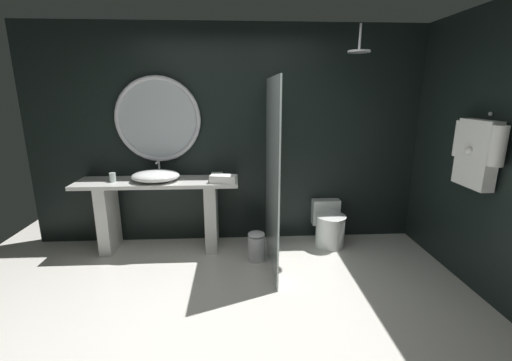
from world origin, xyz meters
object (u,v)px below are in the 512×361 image
at_px(tissue_box, 217,176).
at_px(hanging_bathrobe, 477,151).
at_px(round_wall_mirror, 158,119).
at_px(toilet, 329,225).
at_px(waste_bin, 256,246).
at_px(folded_hand_towel, 223,179).
at_px(tumbler_cup, 113,177).
at_px(rain_shower_head, 359,50).
at_px(vessel_sink, 156,176).

bearing_deg(tissue_box, hanging_bathrobe, -21.96).
relative_size(round_wall_mirror, toilet, 1.81).
bearing_deg(waste_bin, folded_hand_towel, 148.38).
distance_m(tumbler_cup, rain_shower_head, 2.99).
distance_m(vessel_sink, tissue_box, 0.69).
height_order(tissue_box, rain_shower_head, rain_shower_head).
height_order(vessel_sink, hanging_bathrobe, hanging_bathrobe).
relative_size(toilet, folded_hand_towel, 1.88).
distance_m(tumbler_cup, toilet, 2.61).
xyz_separation_m(vessel_sink, waste_bin, (1.13, -0.33, -0.74)).
height_order(rain_shower_head, hanging_bathrobe, rain_shower_head).
bearing_deg(waste_bin, round_wall_mirror, 151.92).
bearing_deg(toilet, round_wall_mirror, 174.39).
relative_size(tumbler_cup, hanging_bathrobe, 0.16).
height_order(round_wall_mirror, hanging_bathrobe, round_wall_mirror).
xyz_separation_m(tissue_box, rain_shower_head, (1.49, -0.21, 1.36)).
xyz_separation_m(tumbler_cup, rain_shower_head, (2.66, -0.19, 1.35)).
xyz_separation_m(rain_shower_head, toilet, (-0.14, 0.25, -2.00)).
xyz_separation_m(round_wall_mirror, hanging_bathrobe, (3.05, -1.20, -0.20)).
bearing_deg(folded_hand_towel, tissue_box, 120.12).
bearing_deg(tissue_box, rain_shower_head, -8.10).
relative_size(rain_shower_head, hanging_bathrobe, 0.41).
bearing_deg(rain_shower_head, vessel_sink, 175.07).
xyz_separation_m(vessel_sink, rain_shower_head, (2.18, -0.19, 1.34)).
bearing_deg(round_wall_mirror, waste_bin, -28.08).
relative_size(tissue_box, waste_bin, 0.37).
height_order(tumbler_cup, round_wall_mirror, round_wall_mirror).
bearing_deg(vessel_sink, toilet, 1.85).
distance_m(toilet, folded_hand_towel, 1.44).
xyz_separation_m(waste_bin, folded_hand_towel, (-0.36, 0.22, 0.72)).
relative_size(vessel_sink, rain_shower_head, 1.94).
bearing_deg(rain_shower_head, toilet, 118.84).
xyz_separation_m(tissue_box, folded_hand_towel, (0.08, -0.13, -0.00)).
relative_size(round_wall_mirror, waste_bin, 2.93).
distance_m(hanging_bathrobe, waste_bin, 2.33).
distance_m(rain_shower_head, folded_hand_towel, 1.96).
bearing_deg(folded_hand_towel, waste_bin, -31.62).
relative_size(round_wall_mirror, rain_shower_head, 3.58).
relative_size(vessel_sink, round_wall_mirror, 0.54).
distance_m(tissue_box, folded_hand_towel, 0.16).
distance_m(round_wall_mirror, hanging_bathrobe, 3.28).
bearing_deg(tumbler_cup, tissue_box, 1.19).
distance_m(waste_bin, folded_hand_towel, 0.83).
relative_size(hanging_bathrobe, folded_hand_towel, 2.30).
relative_size(waste_bin, folded_hand_towel, 1.16).
bearing_deg(tumbler_cup, folded_hand_towel, -5.02).
height_order(hanging_bathrobe, folded_hand_towel, hanging_bathrobe).
height_order(toilet, waste_bin, toilet).
bearing_deg(toilet, folded_hand_towel, -172.12).
relative_size(vessel_sink, tumbler_cup, 5.13).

